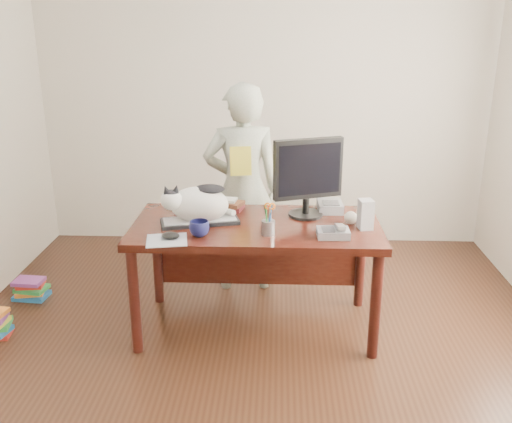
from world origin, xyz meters
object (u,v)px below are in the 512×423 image
object	(u,v)px
cat	(197,203)
person	(242,189)
book_pile_b	(31,289)
baseball	(351,218)
phone	(334,232)
mouse	(171,236)
book_stack	(229,205)
desk	(257,240)
calculator	(330,206)
speaker	(366,214)
monitor	(308,173)
keyboard	(200,221)
coffee_mug	(199,229)
pen_cup	(268,226)

from	to	relation	value
cat	person	distance (m)	0.70
cat	book_pile_b	size ratio (longest dim) A/B	1.86
baseball	book_pile_b	world-z (taller)	baseball
phone	person	size ratio (longest dim) A/B	0.12
mouse	book_stack	xyz separation A→B (m)	(0.30, 0.58, 0.01)
desk	calculator	world-z (taller)	calculator
speaker	desk	bearing A→B (deg)	158.67
baseball	calculator	bearing A→B (deg)	112.70
monitor	book_pile_b	distance (m)	2.28
monitor	desk	bearing A→B (deg)	172.37
calculator	cat	bearing A→B (deg)	-163.12
keyboard	cat	xyz separation A→B (m)	(-0.01, -0.01, 0.13)
monitor	phone	size ratio (longest dim) A/B	2.67
monitor	person	world-z (taller)	person
cat	mouse	world-z (taller)	cat
phone	book_pile_b	world-z (taller)	phone
monitor	calculator	size ratio (longest dim) A/B	2.33
cat	coffee_mug	distance (m)	0.24
phone	person	bearing A→B (deg)	123.85
book_pile_b	pen_cup	bearing A→B (deg)	-16.82
pen_cup	speaker	world-z (taller)	pen_cup
monitor	speaker	bearing A→B (deg)	-50.92
desk	person	world-z (taller)	person
baseball	cat	bearing A→B (deg)	-178.02
monitor	pen_cup	bearing A→B (deg)	-145.99
mouse	phone	size ratio (longest dim) A/B	0.60
pen_cup	speaker	xyz separation A→B (m)	(0.61, 0.14, 0.04)
book_pile_b	desk	bearing A→B (deg)	-8.97
keyboard	cat	size ratio (longest dim) A/B	1.10
cat	calculator	size ratio (longest dim) A/B	2.11
desk	keyboard	world-z (taller)	keyboard
desk	mouse	distance (m)	0.65
monitor	book_pile_b	size ratio (longest dim) A/B	2.05
mouse	phone	bearing A→B (deg)	-5.16
person	phone	bearing A→B (deg)	117.68
coffee_mug	calculator	world-z (taller)	coffee_mug
pen_cup	speaker	distance (m)	0.62
keyboard	book_pile_b	xyz separation A→B (m)	(-1.35, 0.36, -0.69)
book_pile_b	coffee_mug	bearing A→B (deg)	-22.89
speaker	book_stack	size ratio (longest dim) A/B	0.82
keyboard	pen_cup	size ratio (longest dim) A/B	2.55
cat	coffee_mug	size ratio (longest dim) A/B	3.92
book_pile_b	monitor	bearing A→B (deg)	-5.50
phone	book_stack	world-z (taller)	phone
coffee_mug	speaker	world-z (taller)	speaker
coffee_mug	calculator	distance (m)	0.99
coffee_mug	calculator	bearing A→B (deg)	32.08
book_stack	phone	bearing A→B (deg)	-19.59
pen_cup	calculator	distance (m)	0.64
keyboard	monitor	size ratio (longest dim) A/B	1.00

